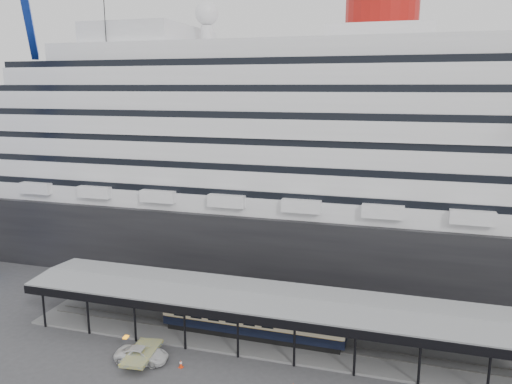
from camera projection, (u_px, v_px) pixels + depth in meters
ground at (263, 366)px, 48.69m from camera, size 200.00×200.00×0.00m
cruise_ship at (321, 144)px, 74.90m from camera, size 130.00×30.00×43.90m
platform_canopy at (276, 321)px, 52.89m from camera, size 56.00×9.18×5.30m
port_truck at (142, 355)px, 49.40m from camera, size 5.46×2.92×1.46m
pullman_carriage at (253, 318)px, 53.60m from camera, size 20.11×2.82×19.72m
traffic_cone_left at (181, 364)px, 48.42m from camera, size 0.51×0.51×0.80m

